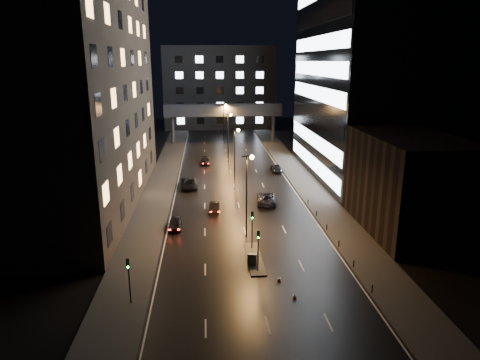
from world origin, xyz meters
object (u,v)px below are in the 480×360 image
at_px(car_away_d, 206,162).
at_px(car_toward_b, 276,168).
at_px(utility_cabinet, 252,259).
at_px(car_away_a, 175,224).
at_px(car_away_b, 214,207).
at_px(car_toward_a, 266,198).
at_px(car_away_c, 189,184).

relative_size(car_away_d, car_toward_b, 0.95).
distance_m(car_away_d, utility_cabinet, 45.73).
bearing_deg(car_away_a, car_away_b, 49.45).
distance_m(car_away_b, car_toward_a, 8.36).
xyz_separation_m(car_toward_a, utility_cabinet, (-4.27, -19.86, -0.07)).
distance_m(car_away_a, car_away_b, 7.87).
height_order(car_away_d, car_toward_a, car_toward_a).
distance_m(car_toward_a, car_toward_b, 19.35).
bearing_deg(car_away_a, car_toward_b, 57.78).
relative_size(car_away_b, car_toward_a, 0.68).
bearing_deg(car_away_b, car_toward_a, 24.95).
bearing_deg(car_away_d, car_toward_b, -27.24).
relative_size(car_away_c, car_toward_a, 0.97).
relative_size(car_away_a, car_away_c, 0.72).
bearing_deg(car_away_c, car_away_d, 74.86).
distance_m(car_away_a, car_away_d, 34.84).
bearing_deg(car_away_a, car_toward_a, 34.82).
distance_m(car_away_a, car_away_c, 18.05).
bearing_deg(utility_cabinet, car_toward_b, 94.38).
relative_size(car_away_c, car_toward_b, 1.19).
bearing_deg(car_away_c, car_toward_b, 25.41).
xyz_separation_m(car_away_c, car_toward_a, (11.77, -9.03, 0.02)).
height_order(car_away_b, car_toward_a, car_toward_a).
bearing_deg(car_toward_a, car_away_c, -31.38).
bearing_deg(car_away_b, car_away_c, 112.20).
bearing_deg(car_away_d, utility_cabinet, -84.57).
xyz_separation_m(car_away_b, car_toward_b, (12.39, 21.79, 0.04)).
relative_size(car_away_b, car_toward_b, 0.83).
xyz_separation_m(car_away_a, car_toward_b, (17.52, 27.77, -0.01)).
height_order(car_away_a, car_toward_a, car_toward_a).
bearing_deg(car_away_b, utility_cabinet, -74.27).
distance_m(car_away_c, car_away_d, 16.84).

